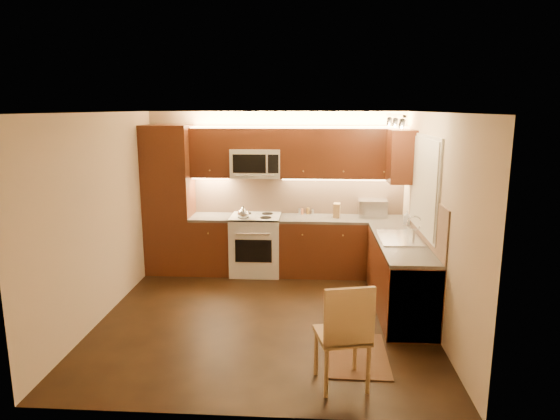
# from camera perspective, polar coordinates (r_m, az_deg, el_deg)

# --- Properties ---
(floor) EXTENTS (4.00, 4.00, 0.01)m
(floor) POSITION_cam_1_polar(r_m,az_deg,el_deg) (6.23, -1.74, -12.36)
(floor) COLOR black
(floor) RESTS_ON ground
(ceiling) EXTENTS (4.00, 4.00, 0.01)m
(ceiling) POSITION_cam_1_polar(r_m,az_deg,el_deg) (5.69, -1.90, 11.29)
(ceiling) COLOR beige
(ceiling) RESTS_ON ground
(wall_back) EXTENTS (4.00, 0.01, 2.50)m
(wall_back) POSITION_cam_1_polar(r_m,az_deg,el_deg) (7.79, -0.43, 2.19)
(wall_back) COLOR beige
(wall_back) RESTS_ON ground
(wall_front) EXTENTS (4.00, 0.01, 2.50)m
(wall_front) POSITION_cam_1_polar(r_m,az_deg,el_deg) (3.92, -4.59, -7.59)
(wall_front) COLOR beige
(wall_front) RESTS_ON ground
(wall_left) EXTENTS (0.01, 4.00, 2.50)m
(wall_left) POSITION_cam_1_polar(r_m,az_deg,el_deg) (6.34, -20.11, -0.76)
(wall_left) COLOR beige
(wall_left) RESTS_ON ground
(wall_right) EXTENTS (0.01, 4.00, 2.50)m
(wall_right) POSITION_cam_1_polar(r_m,az_deg,el_deg) (5.99, 17.61, -1.30)
(wall_right) COLOR beige
(wall_right) RESTS_ON ground
(pantry) EXTENTS (0.70, 0.60, 2.30)m
(pantry) POSITION_cam_1_polar(r_m,az_deg,el_deg) (7.81, -12.75, 1.17)
(pantry) COLOR #46230F
(pantry) RESTS_ON floor
(base_cab_back_left) EXTENTS (0.62, 0.60, 0.86)m
(base_cab_back_left) POSITION_cam_1_polar(r_m,az_deg,el_deg) (7.81, -7.85, -4.06)
(base_cab_back_left) COLOR #46230F
(base_cab_back_left) RESTS_ON floor
(counter_back_left) EXTENTS (0.62, 0.60, 0.04)m
(counter_back_left) POSITION_cam_1_polar(r_m,az_deg,el_deg) (7.70, -7.95, -0.84)
(counter_back_left) COLOR #383533
(counter_back_left) RESTS_ON base_cab_back_left
(base_cab_back_right) EXTENTS (1.92, 0.60, 0.86)m
(base_cab_back_right) POSITION_cam_1_polar(r_m,az_deg,el_deg) (7.68, 7.21, -4.33)
(base_cab_back_right) COLOR #46230F
(base_cab_back_right) RESTS_ON floor
(counter_back_right) EXTENTS (1.92, 0.60, 0.04)m
(counter_back_right) POSITION_cam_1_polar(r_m,az_deg,el_deg) (7.57, 7.30, -1.05)
(counter_back_right) COLOR #383533
(counter_back_right) RESTS_ON base_cab_back_right
(base_cab_right) EXTENTS (0.60, 2.00, 0.86)m
(base_cab_right) POSITION_cam_1_polar(r_m,az_deg,el_deg) (6.52, 13.75, -7.51)
(base_cab_right) COLOR #46230F
(base_cab_right) RESTS_ON floor
(counter_right) EXTENTS (0.60, 2.00, 0.04)m
(counter_right) POSITION_cam_1_polar(r_m,az_deg,el_deg) (6.39, 13.94, -3.70)
(counter_right) COLOR #383533
(counter_right) RESTS_ON base_cab_right
(dishwasher) EXTENTS (0.58, 0.60, 0.84)m
(dishwasher) POSITION_cam_1_polar(r_m,az_deg,el_deg) (5.88, 14.93, -9.75)
(dishwasher) COLOR silver
(dishwasher) RESTS_ON floor
(backsplash_back) EXTENTS (3.30, 0.02, 0.60)m
(backsplash_back) POSITION_cam_1_polar(r_m,az_deg,el_deg) (7.77, 2.15, 1.79)
(backsplash_back) COLOR tan
(backsplash_back) RESTS_ON wall_back
(backsplash_right) EXTENTS (0.02, 2.00, 0.60)m
(backsplash_right) POSITION_cam_1_polar(r_m,az_deg,el_deg) (6.38, 16.65, -0.93)
(backsplash_right) COLOR tan
(backsplash_right) RESTS_ON wall_right
(upper_cab_back_left) EXTENTS (0.62, 0.35, 0.75)m
(upper_cab_back_left) POSITION_cam_1_polar(r_m,az_deg,el_deg) (7.67, -7.97, 6.64)
(upper_cab_back_left) COLOR #46230F
(upper_cab_back_left) RESTS_ON wall_back
(upper_cab_back_right) EXTENTS (1.92, 0.35, 0.75)m
(upper_cab_back_right) POSITION_cam_1_polar(r_m,az_deg,el_deg) (7.53, 7.44, 6.56)
(upper_cab_back_right) COLOR #46230F
(upper_cab_back_right) RESTS_ON wall_back
(upper_cab_bridge) EXTENTS (0.76, 0.35, 0.31)m
(upper_cab_bridge) POSITION_cam_1_polar(r_m,az_deg,el_deg) (7.55, -2.83, 8.33)
(upper_cab_bridge) COLOR #46230F
(upper_cab_bridge) RESTS_ON wall_back
(upper_cab_right_corner) EXTENTS (0.35, 0.50, 0.75)m
(upper_cab_right_corner) POSITION_cam_1_polar(r_m,az_deg,el_deg) (7.21, 13.93, 6.08)
(upper_cab_right_corner) COLOR #46230F
(upper_cab_right_corner) RESTS_ON wall_right
(stove) EXTENTS (0.76, 0.65, 0.92)m
(stove) POSITION_cam_1_polar(r_m,az_deg,el_deg) (7.68, -2.83, -4.02)
(stove) COLOR silver
(stove) RESTS_ON floor
(microwave) EXTENTS (0.76, 0.38, 0.44)m
(microwave) POSITION_cam_1_polar(r_m,az_deg,el_deg) (7.57, -2.81, 5.48)
(microwave) COLOR silver
(microwave) RESTS_ON wall_back
(window_frame) EXTENTS (0.03, 1.44, 1.24)m
(window_frame) POSITION_cam_1_polar(r_m,az_deg,el_deg) (6.45, 16.52, 2.83)
(window_frame) COLOR silver
(window_frame) RESTS_ON wall_right
(window_blinds) EXTENTS (0.02, 1.36, 1.16)m
(window_blinds) POSITION_cam_1_polar(r_m,az_deg,el_deg) (6.44, 16.35, 2.84)
(window_blinds) COLOR silver
(window_blinds) RESTS_ON wall_right
(sink) EXTENTS (0.52, 0.86, 0.15)m
(sink) POSITION_cam_1_polar(r_m,az_deg,el_deg) (6.51, 13.76, -2.55)
(sink) COLOR silver
(sink) RESTS_ON counter_right
(faucet) EXTENTS (0.20, 0.04, 0.30)m
(faucet) POSITION_cam_1_polar(r_m,az_deg,el_deg) (6.53, 15.34, -1.92)
(faucet) COLOR silver
(faucet) RESTS_ON counter_right
(track_light_bar) EXTENTS (0.04, 1.20, 0.03)m
(track_light_bar) POSITION_cam_1_polar(r_m,az_deg,el_deg) (6.15, 13.28, 10.65)
(track_light_bar) COLOR silver
(track_light_bar) RESTS_ON ceiling
(kettle) EXTENTS (0.20, 0.20, 0.20)m
(kettle) POSITION_cam_1_polar(r_m,az_deg,el_deg) (7.36, -4.29, -0.24)
(kettle) COLOR silver
(kettle) RESTS_ON stove
(toaster_oven) EXTENTS (0.44, 0.33, 0.26)m
(toaster_oven) POSITION_cam_1_polar(r_m,az_deg,el_deg) (7.71, 10.69, 0.22)
(toaster_oven) COLOR silver
(toaster_oven) RESTS_ON counter_back_right
(knife_block) EXTENTS (0.12, 0.17, 0.22)m
(knife_block) POSITION_cam_1_polar(r_m,az_deg,el_deg) (7.57, 6.62, -0.03)
(knife_block) COLOR #A9764C
(knife_block) RESTS_ON counter_back_right
(spice_jar_a) EXTENTS (0.04, 0.04, 0.11)m
(spice_jar_a) POSITION_cam_1_polar(r_m,az_deg,el_deg) (7.72, 2.31, -0.16)
(spice_jar_a) COLOR silver
(spice_jar_a) RESTS_ON counter_back_right
(spice_jar_b) EXTENTS (0.06, 0.06, 0.10)m
(spice_jar_b) POSITION_cam_1_polar(r_m,az_deg,el_deg) (7.77, 3.28, -0.11)
(spice_jar_b) COLOR brown
(spice_jar_b) RESTS_ON counter_back_right
(spice_jar_c) EXTENTS (0.05, 0.05, 0.08)m
(spice_jar_c) POSITION_cam_1_polar(r_m,az_deg,el_deg) (7.77, 3.80, -0.17)
(spice_jar_c) COLOR silver
(spice_jar_c) RESTS_ON counter_back_right
(spice_jar_d) EXTENTS (0.05, 0.05, 0.09)m
(spice_jar_d) POSITION_cam_1_polar(r_m,az_deg,el_deg) (7.75, 2.57, -0.17)
(spice_jar_d) COLOR #A45731
(spice_jar_d) RESTS_ON counter_back_right
(soap_bottle) EXTENTS (0.11, 0.11, 0.20)m
(soap_bottle) POSITION_cam_1_polar(r_m,az_deg,el_deg) (7.31, 14.56, -0.82)
(soap_bottle) COLOR silver
(soap_bottle) RESTS_ON counter_right
(rug) EXTENTS (0.67, 0.99, 0.01)m
(rug) POSITION_cam_1_polar(r_m,az_deg,el_deg) (5.42, 8.79, -16.32)
(rug) COLOR black
(rug) RESTS_ON floor
(dining_chair) EXTENTS (0.54, 0.54, 1.03)m
(dining_chair) POSITION_cam_1_polar(r_m,az_deg,el_deg) (4.69, 7.24, -14.00)
(dining_chair) COLOR #A9764C
(dining_chair) RESTS_ON floor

